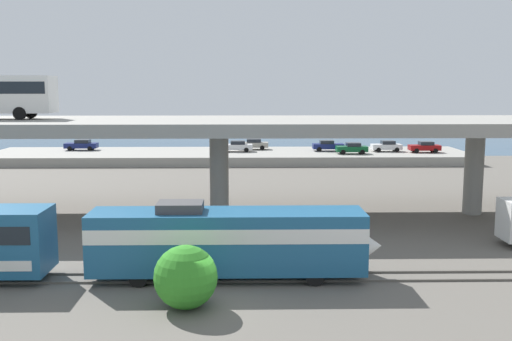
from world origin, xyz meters
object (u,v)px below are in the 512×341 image
Objects in this scene: train_locomotive at (241,239)px; parked_car_3 at (425,147)px; parked_car_6 at (387,146)px; parked_car_5 at (328,145)px; parked_car_4 at (252,144)px; parked_car_0 at (352,148)px; parked_car_1 at (82,145)px; parked_car_2 at (237,146)px.

train_locomotive is 3.72× the size of parked_car_3.
parked_car_3 is 5.09m from parked_car_6.
parked_car_5 is at bearing 77.11° from train_locomotive.
train_locomotive is 54.12m from parked_car_4.
parked_car_6 is (-4.92, 1.30, 0.00)m from parked_car_3.
parked_car_0 and parked_car_4 have the same top height.
parked_car_3 and parked_car_6 have the same top height.
parked_car_5 is at bearing 177.21° from parked_car_1.
parked_car_6 is at bearing 68.66° from train_locomotive.
train_locomotive is 53.11m from parked_car_5.
parked_car_2 is (21.94, -2.28, 0.00)m from parked_car_1.
parked_car_5 is (-12.99, 2.10, 0.00)m from parked_car_3.
parked_car_2 is 0.98× the size of parked_car_4.
parked_car_1 is 47.81m from parked_car_3.
parked_car_3 is (24.83, 49.67, -0.20)m from train_locomotive.
parked_car_1 is 1.10× the size of parked_car_6.
parked_car_0 is 10.34m from parked_car_3.
parked_car_5 is at bearing -5.70° from parked_car_6.
parked_car_2 is at bearing -3.37° from parked_car_3.
parked_car_6 is (20.80, -0.22, -0.00)m from parked_car_2.
parked_car_0 is 15.77m from parked_car_2.
parked_car_2 is 12.75m from parked_car_5.
parked_car_5 and parked_car_6 have the same top height.
parked_car_1 is 22.06m from parked_car_2.
parked_car_2 is at bearing 174.07° from parked_car_1.
parked_car_1 is at bearing -4.55° from parked_car_3.
train_locomotive reaches higher than parked_car_6.
parked_car_1 is at bearing 113.12° from train_locomotive.
parked_car_4 is at bearing -24.00° from parked_car_0.
parked_car_4 is at bearing -10.69° from parked_car_3.
train_locomotive reaches higher than parked_car_0.
parked_car_3 is (47.66, -3.79, -0.00)m from parked_car_1.
parked_car_6 is (42.74, -2.49, -0.00)m from parked_car_1.
parked_car_2 is 3.68m from parked_car_4.
train_locomotive is at bearing 88.56° from parked_car_4.
parked_car_4 is (24.18, 0.64, 0.00)m from parked_car_1.
train_locomotive is 54.72m from parked_car_6.
train_locomotive is at bearing 68.66° from parked_car_6.
parked_car_4 and parked_car_6 have the same top height.
parked_car_3 is at bearing -171.87° from parked_car_0.
parked_car_2 is 25.77m from parked_car_3.
parked_car_4 is (-13.24, 5.90, 0.00)m from parked_car_0.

